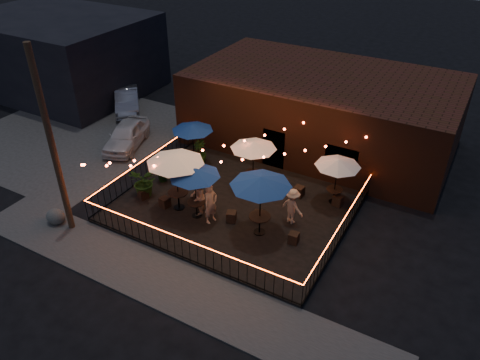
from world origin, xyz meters
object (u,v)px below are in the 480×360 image
object	(u,v)px
cafe_table_0	(175,159)
cafe_table_5	(338,163)
utility_pole	(52,146)
cafe_table_4	(261,182)
cafe_table_1	(192,128)
cooler	(176,175)
cafe_table_2	(194,173)
boulder	(56,217)
cafe_table_3	(254,146)

from	to	relation	value
cafe_table_0	cafe_table_5	size ratio (longest dim) A/B	1.26
utility_pole	cafe_table_4	distance (m)	8.18
cafe_table_1	cafe_table_0	bearing A→B (deg)	-66.32
cafe_table_4	cooler	world-z (taller)	cafe_table_4
cafe_table_0	cafe_table_2	world-z (taller)	cafe_table_0
cafe_table_4	utility_pole	bearing A→B (deg)	-154.29
utility_pole	cafe_table_2	xyz separation A→B (m)	(4.34, 3.18, -1.63)
cafe_table_5	boulder	bearing A→B (deg)	-144.20
cafe_table_2	cooler	world-z (taller)	cafe_table_2
cafe_table_5	cafe_table_2	bearing A→B (deg)	-140.92
utility_pole	cafe_table_0	xyz separation A→B (m)	(3.31, 3.28, -1.32)
cafe_table_1	cafe_table_2	xyz separation A→B (m)	(2.57, -3.62, 0.11)
cafe_table_0	cafe_table_1	distance (m)	3.86
cafe_table_1	cafe_table_3	xyz separation A→B (m)	(3.58, -0.28, 0.08)
cafe_table_5	cafe_table_3	bearing A→B (deg)	-171.13
cafe_table_3	cooler	xyz separation A→B (m)	(-3.42, -1.54, -1.79)
cafe_table_0	cafe_table_5	distance (m)	7.05
utility_pole	cooler	bearing A→B (deg)	68.91
utility_pole	cafe_table_5	distance (m)	11.78
cafe_table_2	cafe_table_5	distance (m)	6.27
cafe_table_1	cafe_table_5	world-z (taller)	cafe_table_1
cafe_table_4	boulder	size ratio (longest dim) A/B	3.67
cafe_table_3	cafe_table_0	bearing A→B (deg)	-122.12
cafe_table_0	cooler	distance (m)	3.06
cafe_table_2	cafe_table_5	bearing A→B (deg)	39.08
cafe_table_3	cafe_table_4	size ratio (longest dim) A/B	0.88
cafe_table_0	cafe_table_3	size ratio (longest dim) A/B	1.14
cafe_table_1	boulder	size ratio (longest dim) A/B	3.07
cafe_table_5	boulder	distance (m)	12.48
cafe_table_0	boulder	bearing A→B (deg)	-140.65
cooler	utility_pole	bearing A→B (deg)	-89.16
utility_pole	cooler	world-z (taller)	utility_pole
boulder	cafe_table_2	bearing A→B (deg)	32.43
cooler	cafe_table_0	bearing A→B (deg)	-29.08
cafe_table_0	cafe_table_2	bearing A→B (deg)	-5.80
cafe_table_3	cafe_table_1	bearing A→B (deg)	175.60
utility_pole	cafe_table_5	world-z (taller)	utility_pole
cafe_table_0	cafe_table_4	distance (m)	3.97
utility_pole	boulder	distance (m)	3.74
cafe_table_3	cafe_table_5	xyz separation A→B (m)	(3.86, 0.60, -0.14)
cafe_table_3	boulder	world-z (taller)	cafe_table_3
cafe_table_5	cooler	bearing A→B (deg)	-163.62
cafe_table_1	cafe_table_5	bearing A→B (deg)	2.52
utility_pole	cafe_table_0	size ratio (longest dim) A/B	2.45
utility_pole	cafe_table_5	bearing A→B (deg)	37.77
cafe_table_5	boulder	xyz separation A→B (m)	(-10.01, -7.22, -1.86)
cafe_table_0	cafe_table_2	size ratio (longest dim) A/B	1.13
cafe_table_3	cooler	size ratio (longest dim) A/B	3.65
cafe_table_0	cafe_table_2	xyz separation A→B (m)	(1.03, -0.10, -0.31)
cafe_table_3	cafe_table_4	world-z (taller)	cafe_table_4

